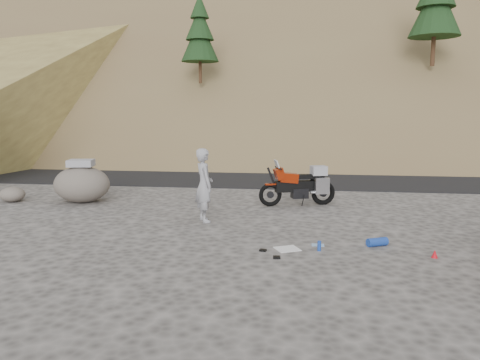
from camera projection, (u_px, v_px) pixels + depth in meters
name	position (u px, v px, depth m)	size (l,w,h in m)	color
ground	(241.00, 228.00, 11.20)	(140.00, 140.00, 0.00)	#454340
road	(268.00, 176.00, 20.02)	(120.00, 7.00, 0.05)	black
hillside	(290.00, 31.00, 49.62)	(120.00, 73.00, 46.72)	brown
motorcycle	(301.00, 185.00, 13.74)	(2.26, 1.08, 1.39)	black
man	(205.00, 221.00, 11.86)	(0.68, 0.44, 1.85)	#9A9A9F
boulder	(82.00, 184.00, 14.21)	(1.73, 1.48, 1.28)	#504A45
small_rock	(12.00, 194.00, 14.33)	(0.77, 0.69, 0.46)	#504A45
gear_white_cloth	(287.00, 249.00, 9.46)	(0.45, 0.40, 0.02)	white
gear_blue_mat	(377.00, 242.00, 9.67)	(0.18, 0.18, 0.44)	#1A3D9D
gear_bottle	(319.00, 246.00, 9.34)	(0.07, 0.07, 0.20)	#1A3D9D
gear_funnel	(435.00, 254.00, 8.91)	(0.12, 0.12, 0.15)	red
gear_glove_a	(263.00, 250.00, 9.33)	(0.13, 0.09, 0.04)	black
gear_glove_b	(277.00, 257.00, 8.87)	(0.13, 0.10, 0.04)	black
gear_blue_cloth	(318.00, 245.00, 9.74)	(0.26, 0.19, 0.01)	#8BB1D7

